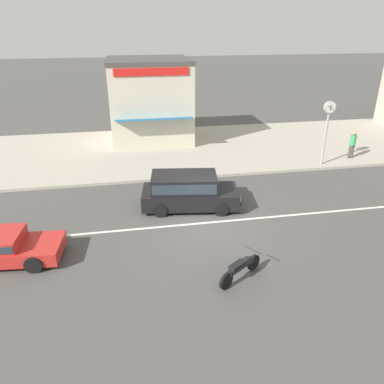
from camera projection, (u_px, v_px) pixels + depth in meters
name	position (u px, v px, depth m)	size (l,w,h in m)	color
ground_plane	(205.00, 223.00, 15.55)	(160.00, 160.00, 0.00)	#4C4947
lane_centre_stripe	(205.00, 223.00, 15.55)	(50.40, 0.14, 0.01)	silver
kerb_strip	(173.00, 149.00, 24.24)	(68.00, 10.00, 0.15)	#ADA393
minivan_black_0	(188.00, 190.00, 16.54)	(4.53, 2.40, 1.56)	black
sedan_red_1	(1.00, 247.00, 12.91)	(4.26, 2.04, 1.06)	red
motorcycle_0	(241.00, 268.00, 12.03)	(1.68, 1.21, 0.80)	black
street_clock	(328.00, 118.00, 20.43)	(0.66, 0.22, 3.59)	#9E9EA3
pedestrian_near_clock	(353.00, 143.00, 22.11)	(0.34, 0.34, 1.64)	#4C4238
shopfront_mid_block	(150.00, 100.00, 25.10)	(5.33, 5.97, 5.32)	beige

